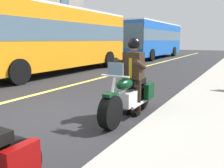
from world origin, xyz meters
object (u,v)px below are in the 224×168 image
at_px(rider_main, 133,70).
at_px(bus_far, 53,36).
at_px(motorcycle_main, 129,97).
at_px(bus_near, 153,38).

distance_m(rider_main, bus_far, 7.91).
bearing_deg(motorcycle_main, rider_main, -178.65).
bearing_deg(rider_main, bus_far, -124.21).
bearing_deg(bus_near, bus_far, -3.41).
height_order(bus_near, bus_far, same).
relative_size(motorcycle_main, bus_near, 0.20).
relative_size(motorcycle_main, rider_main, 1.27).
xyz_separation_m(motorcycle_main, rider_main, (-0.19, -0.00, 0.58)).
relative_size(rider_main, bus_near, 0.16).
bearing_deg(bus_near, rider_main, 18.42).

